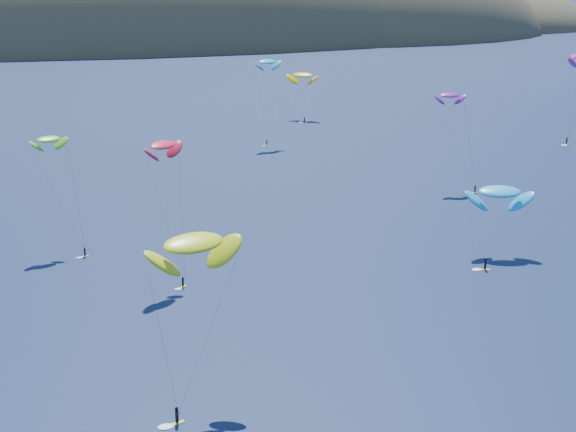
{
  "coord_description": "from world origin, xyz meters",
  "views": [
    {
      "loc": [
        -31.28,
        -40.45,
        48.06
      ],
      "look_at": [
        3.85,
        80.0,
        9.0
      ],
      "focal_mm": 50.0,
      "sensor_mm": 36.0,
      "label": 1
    }
  ],
  "objects": [
    {
      "name": "kitesurfer_4",
      "position": [
        26.34,
        177.45,
        22.9
      ],
      "size": [
        8.92,
        7.1,
        25.22
      ],
      "rotation": [
        0.0,
        0.0,
        0.3
      ],
      "color": "yellow",
      "rests_on": "ground"
    },
    {
      "name": "kitesurfer_9",
      "position": [
        -15.73,
        82.69,
        21.47
      ],
      "size": [
        8.09,
        10.7,
        23.64
      ],
      "rotation": [
        0.0,
        0.0,
        0.69
      ],
      "color": "yellow",
      "rests_on": "ground"
    },
    {
      "name": "kitesurfer_3",
      "position": [
        -32.95,
        102.95,
        19.31
      ],
      "size": [
        8.67,
        11.11,
        21.19
      ],
      "rotation": [
        0.0,
        0.0,
        0.37
      ],
      "color": "yellow",
      "rests_on": "ground"
    },
    {
      "name": "kitesurfer_11",
      "position": [
        47.51,
        212.61,
        14.12
      ],
      "size": [
        11.15,
        15.13,
        17.01
      ],
      "rotation": [
        0.0,
        0.0,
        -0.62
      ],
      "color": "yellow",
      "rests_on": "ground"
    },
    {
      "name": "island",
      "position": [
        39.4,
        562.36,
        -10.74
      ],
      "size": [
        730.0,
        300.0,
        210.0
      ],
      "color": "#3D3526",
      "rests_on": "ground"
    },
    {
      "name": "kitesurfer_5",
      "position": [
        41.4,
        77.66,
        10.85
      ],
      "size": [
        13.46,
        12.7,
        13.99
      ],
      "rotation": [
        0.0,
        0.0,
        -0.32
      ],
      "color": "yellow",
      "rests_on": "ground"
    },
    {
      "name": "kitesurfer_6",
      "position": [
        53.63,
        121.24,
        20.62
      ],
      "size": [
        7.53,
        10.78,
        22.62
      ],
      "rotation": [
        0.0,
        0.0,
        -0.14
      ],
      "color": "yellow",
      "rests_on": "ground"
    },
    {
      "name": "kitesurfer_2",
      "position": [
        -17.74,
        43.83,
        18.5
      ],
      "size": [
        12.08,
        11.02,
        21.62
      ],
      "rotation": [
        0.0,
        0.0,
        0.28
      ],
      "color": "yellow",
      "rests_on": "ground"
    }
  ]
}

